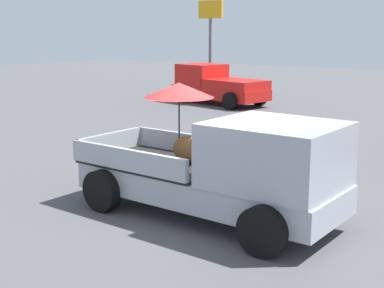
{
  "coord_description": "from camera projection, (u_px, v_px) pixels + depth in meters",
  "views": [
    {
      "loc": [
        5.2,
        -8.09,
        3.39
      ],
      "look_at": [
        -0.93,
        0.87,
        1.1
      ],
      "focal_mm": 50.69,
      "sensor_mm": 36.0,
      "label": 1
    }
  ],
  "objects": [
    {
      "name": "motel_sign",
      "position": [
        210.0,
        29.0,
        28.02
      ],
      "size": [
        1.4,
        0.16,
        4.87
      ],
      "color": "#59595B",
      "rests_on": "ground"
    },
    {
      "name": "pickup_truck_main",
      "position": [
        228.0,
        168.0,
        9.64
      ],
      "size": [
        5.14,
        2.46,
        2.42
      ],
      "rotation": [
        0.0,
        0.0,
        -0.05
      ],
      "color": "black",
      "rests_on": "ground"
    },
    {
      "name": "pickup_truck_red",
      "position": [
        216.0,
        85.0,
        25.22
      ],
      "size": [
        5.08,
        3.01,
        1.8
      ],
      "rotation": [
        0.0,
        0.0,
        2.91
      ],
      "color": "black",
      "rests_on": "ground"
    },
    {
      "name": "ground_plane",
      "position": [
        207.0,
        215.0,
        10.1
      ],
      "size": [
        80.0,
        80.0,
        0.0
      ],
      "primitive_type": "plane",
      "color": "#4C4C4F"
    }
  ]
}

